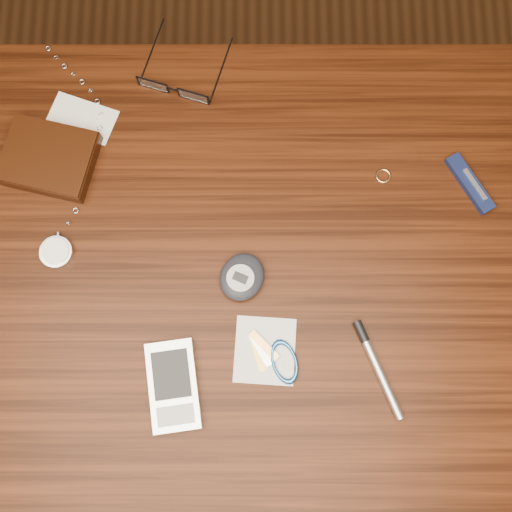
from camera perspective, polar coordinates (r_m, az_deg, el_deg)
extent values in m
plane|color=#472814|center=(1.61, -1.53, -6.95)|extent=(3.80, 3.80, 0.00)
cube|color=#331508|center=(0.88, -2.78, -2.19)|extent=(1.00, 0.70, 0.03)
cylinder|color=#4C2814|center=(1.32, 19.01, -18.11)|extent=(0.05, 0.05, 0.71)
cylinder|color=#4C2814|center=(1.41, -20.55, 7.16)|extent=(0.05, 0.05, 0.71)
cylinder|color=#4C2814|center=(1.39, 17.21, 7.31)|extent=(0.05, 0.05, 0.71)
cube|color=black|center=(0.95, -17.89, 8.23)|extent=(0.14, 0.13, 0.02)
cube|color=black|center=(0.93, -18.14, 8.52)|extent=(0.14, 0.12, 0.00)
cube|color=silver|center=(0.97, -15.23, 11.72)|extent=(0.11, 0.08, 0.00)
cube|color=black|center=(0.96, -9.15, 14.80)|extent=(0.04, 0.02, 0.02)
cube|color=white|center=(0.96, -9.15, 14.80)|extent=(0.04, 0.01, 0.02)
cylinder|color=black|center=(1.00, -9.27, 17.54)|extent=(0.03, 0.11, 0.00)
cube|color=black|center=(0.94, -5.60, 13.95)|extent=(0.04, 0.02, 0.02)
cube|color=white|center=(0.94, -5.60, 13.95)|extent=(0.04, 0.01, 0.02)
cylinder|color=black|center=(0.97, -3.14, 16.14)|extent=(0.03, 0.11, 0.00)
cube|color=black|center=(0.95, -7.41, 14.48)|extent=(0.01, 0.01, 0.00)
torus|color=#E3BB6E|center=(0.92, 11.25, 6.99)|extent=(0.03, 0.03, 0.00)
cylinder|color=silver|center=(0.91, -17.31, 0.32)|extent=(0.04, 0.04, 0.01)
cylinder|color=white|center=(0.90, -17.42, 0.41)|extent=(0.04, 0.04, 0.00)
cylinder|color=silver|center=(0.91, -17.20, 1.84)|extent=(0.01, 0.01, 0.01)
torus|color=silver|center=(0.92, -16.33, 2.79)|extent=(0.01, 0.01, 0.01)
torus|color=silver|center=(0.92, -15.74, 3.91)|extent=(0.01, 0.01, 0.00)
torus|color=silver|center=(0.92, -15.37, 5.12)|extent=(0.01, 0.01, 0.01)
torus|color=silver|center=(0.93, -15.10, 6.34)|extent=(0.01, 0.01, 0.00)
torus|color=silver|center=(0.94, -14.80, 7.54)|extent=(0.01, 0.01, 0.01)
torus|color=silver|center=(0.94, -14.42, 8.70)|extent=(0.01, 0.01, 0.00)
torus|color=silver|center=(0.95, -14.02, 9.84)|extent=(0.01, 0.00, 0.01)
torus|color=silver|center=(0.95, -13.71, 10.99)|extent=(0.01, 0.01, 0.00)
torus|color=silver|center=(0.96, -13.66, 12.14)|extent=(0.01, 0.00, 0.01)
torus|color=silver|center=(0.97, -13.93, 13.19)|extent=(0.01, 0.01, 0.00)
torus|color=silver|center=(0.98, -14.49, 14.04)|extent=(0.01, 0.01, 0.01)
torus|color=silver|center=(0.99, -15.21, 14.71)|extent=(0.01, 0.01, 0.00)
torus|color=silver|center=(1.00, -15.96, 15.28)|extent=(0.01, 0.01, 0.01)
torus|color=silver|center=(1.01, -16.68, 15.86)|extent=(0.01, 0.01, 0.00)
torus|color=silver|center=(1.02, -17.35, 16.50)|extent=(0.01, 0.01, 0.01)
torus|color=silver|center=(1.03, -18.00, 17.14)|extent=(0.01, 0.01, 0.00)
cube|color=silver|center=(0.85, -7.37, -11.38)|extent=(0.08, 0.12, 0.02)
cube|color=black|center=(0.84, -7.56, -10.39)|extent=(0.06, 0.07, 0.00)
cube|color=#9EA0A5|center=(0.84, -7.17, -13.87)|extent=(0.05, 0.03, 0.00)
ellipsoid|color=black|center=(0.86, -1.26, -1.88)|extent=(0.08, 0.08, 0.02)
cylinder|color=#A4A5AB|center=(0.84, -1.40, -1.98)|extent=(0.04, 0.04, 0.00)
cube|color=black|center=(0.84, -1.40, -1.94)|extent=(0.02, 0.02, 0.00)
cube|color=silver|center=(0.85, 0.79, -8.39)|extent=(0.08, 0.09, 0.00)
torus|color=#23589B|center=(0.85, 2.54, -9.37)|extent=(0.06, 0.06, 0.01)
cube|color=olive|center=(0.85, 0.18, -8.64)|extent=(0.02, 0.05, 0.00)
cube|color=silver|center=(0.85, 0.44, -8.30)|extent=(0.03, 0.05, 0.00)
cube|color=#AB7E3C|center=(0.85, 0.71, -7.95)|extent=(0.04, 0.04, 0.00)
cube|color=#10163C|center=(0.94, 18.47, 6.11)|extent=(0.06, 0.09, 0.01)
cube|color=white|center=(0.94, 18.91, 6.06)|extent=(0.03, 0.05, 0.00)
cylinder|color=silver|center=(0.86, 10.81, -9.87)|extent=(0.06, 0.13, 0.01)
cylinder|color=black|center=(0.86, 9.32, -6.64)|extent=(0.02, 0.03, 0.01)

